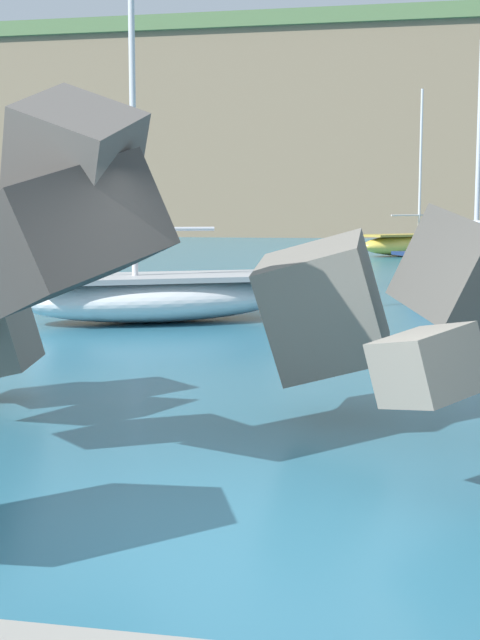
# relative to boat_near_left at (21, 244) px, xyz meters

# --- Properties ---
(ground_plane) EXTENTS (400.00, 400.00, 0.00)m
(ground_plane) POSITION_rel_boat_near_left_xyz_m (15.95, -30.55, -0.71)
(ground_plane) COLOR #2D6B84
(breakwater_jetty) EXTENTS (32.72, 6.48, 3.24)m
(breakwater_jetty) POSITION_rel_boat_near_left_xyz_m (16.76, -28.71, 0.68)
(breakwater_jetty) COLOR gray
(breakwater_jetty) RESTS_ON ground
(boat_near_left) EXTENTS (5.40, 2.66, 2.36)m
(boat_near_left) POSITION_rel_boat_near_left_xyz_m (0.00, 0.00, 0.00)
(boat_near_left) COLOR #EAC64C
(boat_near_left) RESTS_ON ground
(boat_mid_left) EXTENTS (5.54, 5.46, 7.88)m
(boat_mid_left) POSITION_rel_boat_near_left_xyz_m (16.77, 7.19, -0.13)
(boat_mid_left) COLOR #EAC64C
(boat_mid_left) RESTS_ON ground
(boat_mid_right) EXTENTS (5.67, 4.38, 6.25)m
(boat_mid_right) POSITION_rel_boat_near_left_xyz_m (12.01, -19.57, -0.20)
(boat_mid_right) COLOR white
(boat_mid_right) RESTS_ON ground
(boat_far_centre) EXTENTS (4.43, 6.43, 6.44)m
(boat_far_centre) POSITION_rel_boat_near_left_xyz_m (18.30, -11.92, -0.17)
(boat_far_centre) COLOR navy
(boat_far_centre) RESTS_ON ground
(station_building_central) EXTENTS (7.06, 5.84, 4.43)m
(station_building_central) POSITION_rel_boat_near_left_xyz_m (17.05, 58.32, 19.17)
(station_building_central) COLOR silver
(station_building_central) RESTS_ON headland_bluff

